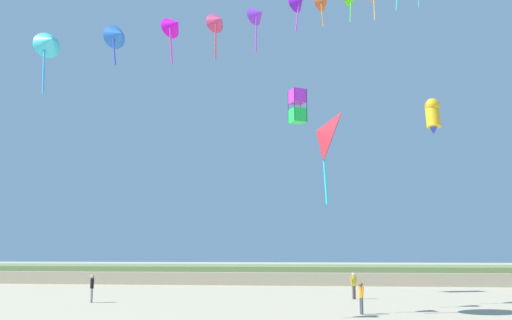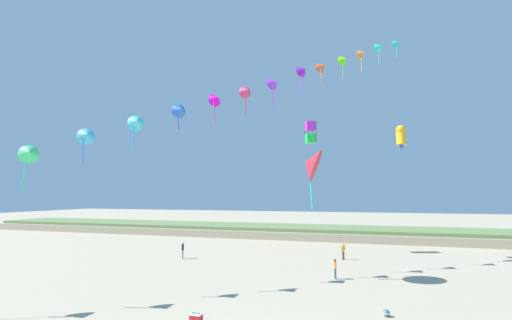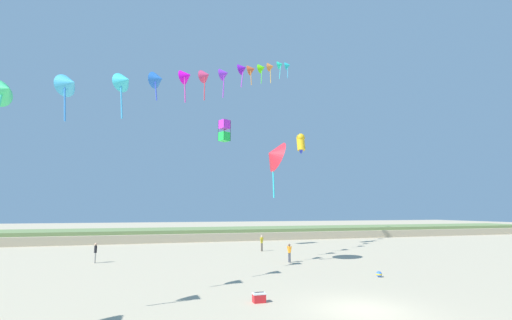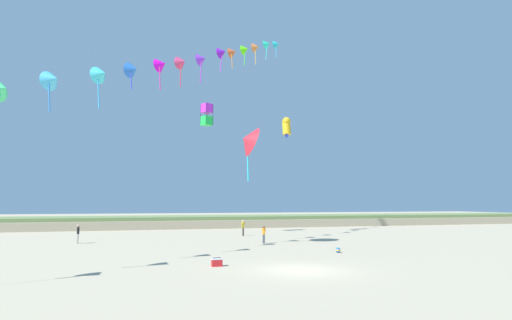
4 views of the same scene
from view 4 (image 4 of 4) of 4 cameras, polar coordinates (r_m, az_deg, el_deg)
name	(u,v)px [view 4 (image 4 of 4)]	position (r m, az deg, el deg)	size (l,w,h in m)	color
ground_plane	(300,270)	(21.09, 6.35, -15.39)	(240.00, 240.00, 0.00)	tan
dune_ridge	(199,221)	(59.15, -8.18, -8.67)	(120.00, 11.16, 1.55)	tan
person_near_left	(243,227)	(42.21, -1.86, -9.52)	(0.51, 0.40, 1.62)	#726656
person_near_right	(264,233)	(34.33, 1.11, -10.41)	(0.27, 0.51, 1.49)	#474C56
person_mid_center	(78,233)	(37.38, -24.08, -9.44)	(0.22, 0.56, 1.60)	gray
kite_banner_string	(194,58)	(36.36, -8.86, 14.14)	(26.95, 32.40, 25.38)	#3EDF45
large_kite_low_lead	(287,127)	(47.66, 4.38, 4.72)	(1.02, 1.24, 2.57)	yellow
large_kite_mid_trail	(248,140)	(33.49, -1.17, 2.84)	(1.81, 2.68, 4.84)	red
large_kite_high_solo	(207,115)	(45.84, -7.05, 6.44)	(1.41, 1.41, 2.47)	#20D849
beach_cooler	(217,262)	(22.33, -5.62, -14.33)	(0.58, 0.41, 0.46)	red
beach_ball	(338,250)	(28.68, 11.62, -12.49)	(0.36, 0.36, 0.36)	blue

